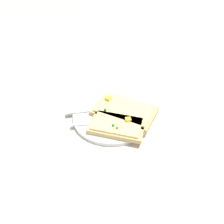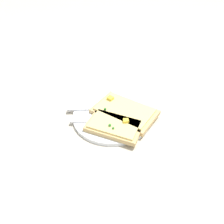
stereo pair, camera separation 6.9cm
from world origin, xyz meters
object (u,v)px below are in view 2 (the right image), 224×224
Objects in this scene: knife at (93,108)px; pizza_slice_corner at (114,126)px; fork at (107,122)px; pizza_slice_main at (125,112)px; plate at (112,116)px.

pizza_slice_corner reaches higher than knife.
fork is 1.11× the size of pizza_slice_corner.
knife is 0.11m from pizza_slice_corner.
pizza_slice_main is (-0.03, -0.10, 0.01)m from knife.
plate is 0.07m from knife.
knife is 0.11m from pizza_slice_main.
knife is (0.03, 0.06, 0.01)m from plate.
fork is (-0.04, 0.02, 0.01)m from plate.
plate is 0.04m from pizza_slice_main.
plate is at bearing -60.93° from pizza_slice_corner.
pizza_slice_corner is (-0.06, -0.00, 0.02)m from plate.
pizza_slice_corner reaches higher than plate.
pizza_slice_corner is at bearing -54.81° from knife.
knife is 1.07× the size of pizza_slice_corner.
pizza_slice_main is 0.07m from pizza_slice_corner.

